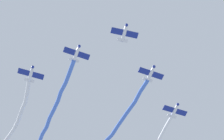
# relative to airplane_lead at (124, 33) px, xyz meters

# --- Properties ---
(airplane_lead) EXTENTS (4.46, 5.99, 1.51)m
(airplane_lead) POSITION_rel_airplane_lead_xyz_m (0.00, 0.00, 0.00)
(airplane_lead) COLOR silver
(airplane_left_wing) EXTENTS (4.60, 6.09, 1.51)m
(airplane_left_wing) POSITION_rel_airplane_lead_xyz_m (-8.58, 8.00, 0.00)
(airplane_left_wing) COLOR silver
(smoke_trail_left_wing) EXTENTS (29.69, 15.05, 3.90)m
(smoke_trail_left_wing) POSITION_rel_airplane_lead_xyz_m (-25.67, 1.71, -1.42)
(smoke_trail_left_wing) COLOR #4C75DB
(airplane_right_wing) EXTENTS (4.60, 6.09, 1.51)m
(airplane_right_wing) POSITION_rel_airplane_lead_xyz_m (-7.05, -9.36, 0.30)
(airplane_right_wing) COLOR silver
(smoke_trail_right_wing) EXTENTS (27.91, 6.76, 1.36)m
(smoke_trail_right_wing) POSITION_rel_airplane_lead_xyz_m (-22.76, -12.39, 0.27)
(smoke_trail_right_wing) COLOR #4C75DB
(airplane_slot) EXTENTS (4.57, 6.08, 1.51)m
(airplane_slot) POSITION_rel_airplane_lead_xyz_m (-17.15, 15.99, -0.30)
(airplane_slot) COLOR silver
(airplane_trail) EXTENTS (4.56, 6.07, 1.51)m
(airplane_trail) POSITION_rel_airplane_lead_xyz_m (-14.09, -18.73, 0.00)
(airplane_trail) COLOR silver
(smoke_trail_trail) EXTENTS (26.09, 7.37, 4.43)m
(smoke_trail_trail) POSITION_rel_airplane_lead_xyz_m (-28.98, -21.25, 1.75)
(smoke_trail_trail) COLOR white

